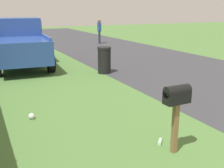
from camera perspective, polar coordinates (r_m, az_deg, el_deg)
The scene contains 6 objects.
mailbox at distance 4.80m, azimuth 13.32°, elevation -3.21°, with size 0.22×0.47×1.25m.
pickup_truck at distance 13.13m, azimuth -18.62°, elevation 8.55°, with size 5.63×2.59×2.09m.
trash_bin at distance 10.88m, azimuth -1.61°, elevation 5.00°, with size 0.54×0.54×1.05m.
pedestrian at distance 20.47m, azimuth -2.66°, elevation 11.29°, with size 0.41×0.41×1.77m.
litter_bottle_midfield_b at distance 5.42m, azimuth 9.92°, elevation -11.73°, with size 0.07×0.07×0.22m, color #B2D8BF.
litter_bag_near_hydrant at distance 6.70m, azimuth -16.37°, elevation -6.43°, with size 0.14×0.14×0.14m, color silver.
Camera 1 is at (0.14, 3.15, 2.48)m, focal length 44.00 mm.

